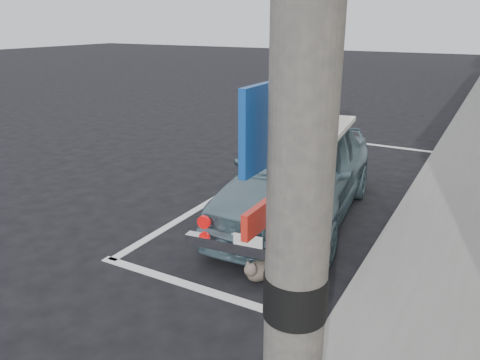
{
  "coord_description": "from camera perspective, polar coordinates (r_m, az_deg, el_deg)",
  "views": [
    {
      "loc": [
        2.86,
        -4.08,
        2.73
      ],
      "look_at": [
        0.06,
        0.94,
        0.75
      ],
      "focal_mm": 35.0,
      "sensor_mm": 36.0,
      "label": 1
    }
  ],
  "objects": [
    {
      "name": "ground",
      "position": [
        5.69,
        -5.24,
        -9.77
      ],
      "size": [
        80.0,
        80.0,
        0.0
      ],
      "primitive_type": "plane",
      "color": "black",
      "rests_on": "ground"
    },
    {
      "name": "pline_rear",
      "position": [
        5.08,
        -3.69,
        -13.45
      ],
      "size": [
        3.0,
        0.12,
        0.01
      ],
      "primitive_type": "cube",
      "color": "silver",
      "rests_on": "ground"
    },
    {
      "name": "pline_front",
      "position": [
        11.18,
        16.11,
        4.14
      ],
      "size": [
        3.0,
        0.12,
        0.01
      ],
      "primitive_type": "cube",
      "color": "silver",
      "rests_on": "ground"
    },
    {
      "name": "pline_side",
      "position": [
        8.47,
        1.12,
        0.23
      ],
      "size": [
        0.12,
        7.0,
        0.01
      ],
      "primitive_type": "cube",
      "color": "silver",
      "rests_on": "ground"
    },
    {
      "name": "cat",
      "position": [
        5.22,
        2.31,
        -10.83
      ],
      "size": [
        0.3,
        0.54,
        0.29
      ],
      "rotation": [
        0.0,
        0.0,
        -0.17
      ],
      "color": "#6A5A50",
      "rests_on": "ground"
    },
    {
      "name": "retro_coupe",
      "position": [
        6.68,
        7.23,
        1.01
      ],
      "size": [
        2.04,
        4.12,
        1.35
      ],
      "rotation": [
        0.0,
        0.0,
        0.12
      ],
      "color": "slate",
      "rests_on": "ground"
    }
  ]
}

